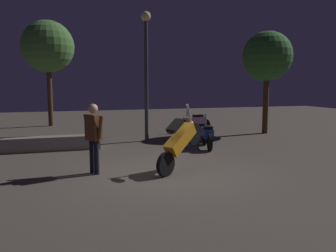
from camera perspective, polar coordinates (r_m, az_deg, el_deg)
The scene contains 9 objects.
ground_plane at distance 8.20m, azimuth 0.08°, elevation -7.95°, with size 40.00×40.00×0.00m, color #4C443D.
motorcycle_orange_foreground at distance 8.23m, azimuth 2.02°, elevation -2.59°, with size 1.43×1.01×1.63m.
motorcycle_pink_parked_left at distance 15.10m, azimuth 4.38°, elevation 0.64°, with size 1.65×0.45×1.11m.
motorcycle_blue_parked_right at distance 11.42m, azimuth 6.52°, elevation -1.46°, with size 0.53×1.63×1.11m.
person_rider_beside at distance 8.19m, azimuth -12.29°, elevation -1.06°, with size 0.46×0.59×1.66m.
streetlamp_near at distance 12.66m, azimuth -3.67°, elevation 11.06°, with size 0.36×0.36×4.70m.
tree_left_bg at distance 15.24m, azimuth 16.23°, elevation 11.01°, with size 2.08×2.08×4.32m.
tree_center_bg at distance 18.27m, azimuth -19.40°, elevation 12.32°, with size 2.55×2.55×5.22m.
planter_wall_low at distance 11.58m, azimuth -20.56°, elevation -2.83°, with size 3.73×0.50×0.45m.
Camera 1 is at (-2.33, -7.57, 2.13)m, focal length 36.56 mm.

